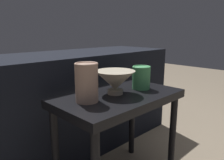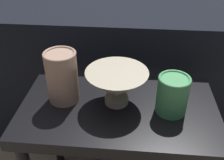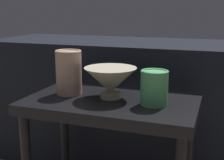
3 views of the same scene
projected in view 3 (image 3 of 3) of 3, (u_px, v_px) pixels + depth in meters
table at (111, 117)px, 1.16m from camera, size 0.63×0.37×0.49m
couch_backdrop at (143, 104)px, 1.64m from camera, size 1.61×0.50×0.65m
bowl at (110, 81)px, 1.15m from camera, size 0.19×0.19×0.12m
vase_textured_left at (69, 72)px, 1.20m from camera, size 0.10×0.10×0.17m
vase_colorful_right at (154, 87)px, 1.07m from camera, size 0.10×0.10×0.12m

